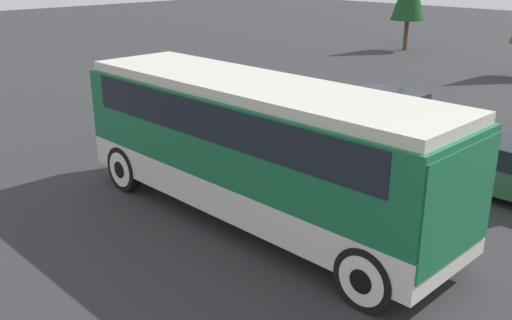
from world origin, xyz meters
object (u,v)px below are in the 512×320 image
parked_car_near (511,170)px  parked_car_far (389,111)px  parked_car_mid (361,131)px  tour_bus (259,140)px

parked_car_near → parked_car_far: size_ratio=0.90×
parked_car_near → parked_car_far: parked_car_near is taller
parked_car_near → parked_car_mid: parked_car_near is taller
tour_bus → parked_car_mid: tour_bus is taller
tour_bus → parked_car_near: 6.68m
tour_bus → parked_car_near: (3.44, 5.59, -1.26)m
parked_car_near → parked_car_mid: (-4.68, 0.10, -0.01)m
parked_car_near → parked_car_mid: size_ratio=1.00×
tour_bus → parked_car_far: size_ratio=2.01×
parked_car_mid → parked_car_far: size_ratio=0.90×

